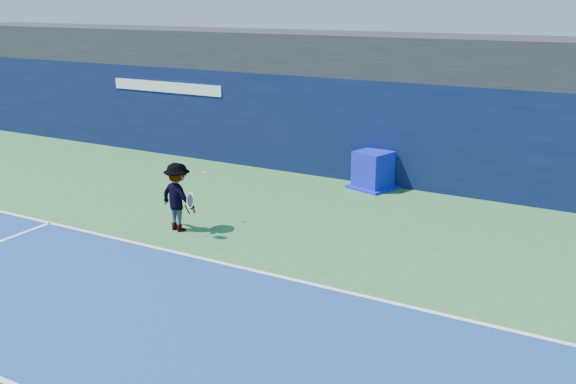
% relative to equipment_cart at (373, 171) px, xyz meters
% --- Properties ---
extents(ground, '(80.00, 80.00, 0.00)m').
position_rel_equipment_cart_xyz_m(ground, '(-0.68, -9.63, -0.49)').
color(ground, '#316D35').
rests_on(ground, ground).
extents(baseline, '(24.00, 0.10, 0.01)m').
position_rel_equipment_cart_xyz_m(baseline, '(-0.68, -6.63, -0.48)').
color(baseline, white).
rests_on(baseline, ground).
extents(stadium_band, '(36.00, 3.00, 1.20)m').
position_rel_equipment_cart_xyz_m(stadium_band, '(-0.68, 1.87, 3.11)').
color(stadium_band, black).
rests_on(stadium_band, back_wall_assembly).
extents(back_wall_assembly, '(36.00, 1.03, 3.00)m').
position_rel_equipment_cart_xyz_m(back_wall_assembly, '(-0.68, 0.87, 1.01)').
color(back_wall_assembly, '#091336').
rests_on(back_wall_assembly, ground).
extents(equipment_cart, '(1.39, 1.39, 1.07)m').
position_rel_equipment_cart_xyz_m(equipment_cart, '(0.00, 0.00, 0.00)').
color(equipment_cart, '#0D15BA').
rests_on(equipment_cart, ground).
extents(tennis_player, '(1.31, 0.78, 1.62)m').
position_rel_equipment_cart_xyz_m(tennis_player, '(-2.65, -5.46, 0.32)').
color(tennis_player, silver).
rests_on(tennis_player, ground).
extents(tennis_ball, '(0.07, 0.07, 0.07)m').
position_rel_equipment_cart_xyz_m(tennis_ball, '(-2.40, -4.72, 0.75)').
color(tennis_ball, '#D9E819').
rests_on(tennis_ball, ground).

